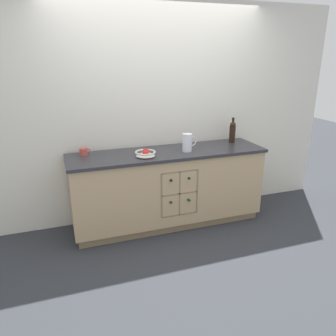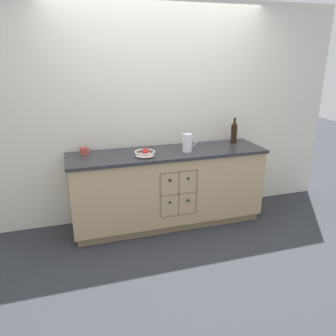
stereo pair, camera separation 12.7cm
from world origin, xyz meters
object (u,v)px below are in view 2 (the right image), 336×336
(ceramic_mug, at_px, (84,151))
(standing_wine_bottle, at_px, (234,132))
(white_pitcher, at_px, (187,142))
(fruit_bowl, at_px, (145,153))

(ceramic_mug, relative_size, standing_wine_bottle, 0.38)
(white_pitcher, relative_size, ceramic_mug, 1.71)
(ceramic_mug, height_order, standing_wine_bottle, standing_wine_bottle)
(fruit_bowl, bearing_deg, standing_wine_bottle, 11.24)
(ceramic_mug, distance_m, standing_wine_bottle, 1.82)
(fruit_bowl, bearing_deg, ceramic_mug, 156.03)
(standing_wine_bottle, bearing_deg, white_pitcher, -164.30)
(white_pitcher, relative_size, standing_wine_bottle, 0.65)
(white_pitcher, distance_m, ceramic_mug, 1.16)
(fruit_bowl, distance_m, standing_wine_bottle, 1.22)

